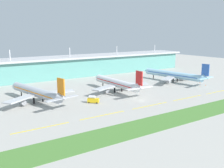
{
  "coord_description": "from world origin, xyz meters",
  "views": [
    {
      "loc": [
        -107.69,
        -126.08,
        44.1
      ],
      "look_at": [
        -4.48,
        28.13,
        7.0
      ],
      "focal_mm": 41.81,
      "sensor_mm": 36.0,
      "label": 1
    }
  ],
  "objects": [
    {
      "name": "taxiway_stripe_east",
      "position": [
        65.0,
        -11.71,
        0.02
      ],
      "size": [
        28.0,
        0.7,
        0.04
      ],
      "primitive_type": "cube",
      "color": "yellow",
      "rests_on": "ground"
    },
    {
      "name": "terminal_building",
      "position": [
        -0.0,
        114.85,
        10.26
      ],
      "size": [
        288.0,
        34.0,
        29.12
      ],
      "color": "#5B9E93",
      "rests_on": "ground"
    },
    {
      "name": "safety_cone_right_wingtip",
      "position": [
        69.05,
        7.8,
        0.35
      ],
      "size": [
        0.56,
        0.56,
        0.7
      ],
      "primitive_type": "cone",
      "color": "orange",
      "rests_on": "ground"
    },
    {
      "name": "taxiway_stripe_mid_west",
      "position": [
        -37.0,
        -11.71,
        0.02
      ],
      "size": [
        28.0,
        0.7,
        0.04
      ],
      "primitive_type": "cube",
      "color": "yellow",
      "rests_on": "ground"
    },
    {
      "name": "safety_cone_nose_front",
      "position": [
        82.28,
        18.18,
        0.35
      ],
      "size": [
        0.56,
        0.56,
        0.7
      ],
      "primitive_type": "cone",
      "color": "orange",
      "rests_on": "ground"
    },
    {
      "name": "airliner_middle",
      "position": [
        1.74,
        30.55,
        6.44
      ],
      "size": [
        48.8,
        60.59,
        18.9
      ],
      "color": "white",
      "rests_on": "ground"
    },
    {
      "name": "safety_cone_left_wingtip",
      "position": [
        76.24,
        7.76,
        0.35
      ],
      "size": [
        0.56,
        0.56,
        0.7
      ],
      "primitive_type": "cone",
      "color": "orange",
      "rests_on": "ground"
    },
    {
      "name": "fuel_truck",
      "position": [
        -29.08,
        12.99,
        2.26
      ],
      "size": [
        7.0,
        6.86,
        4.95
      ],
      "color": "gold",
      "rests_on": "ground"
    },
    {
      "name": "grass_verge",
      "position": [
        0.0,
        -36.76,
        0.05
      ],
      "size": [
        300.0,
        18.0,
        0.1
      ],
      "primitive_type": "cube",
      "color": "#477A33",
      "rests_on": "ground"
    },
    {
      "name": "taxiway_stripe_centre",
      "position": [
        -3.0,
        -11.71,
        0.02
      ],
      "size": [
        28.0,
        0.7,
        0.04
      ],
      "primitive_type": "cube",
      "color": "yellow",
      "rests_on": "ground"
    },
    {
      "name": "ground_plane",
      "position": [
        0.0,
        0.0,
        0.0
      ],
      "size": [
        600.0,
        600.0,
        0.0
      ],
      "primitive_type": "plane",
      "color": "#A8A59E"
    },
    {
      "name": "taxiway_stripe_west",
      "position": [
        -71.0,
        -11.71,
        0.02
      ],
      "size": [
        28.0,
        0.7,
        0.04
      ],
      "primitive_type": "cube",
      "color": "yellow",
      "rests_on": "ground"
    },
    {
      "name": "airliner_far",
      "position": [
        66.23,
        34.01,
        6.45
      ],
      "size": [
        48.35,
        68.79,
        18.9
      ],
      "color": "#9ED1EA",
      "rests_on": "ground"
    },
    {
      "name": "airliner_near",
      "position": [
        -57.78,
        34.36,
        6.45
      ],
      "size": [
        47.76,
        62.82,
        18.9
      ],
      "color": "#ADB2BC",
      "rests_on": "ground"
    },
    {
      "name": "pushback_tug",
      "position": [
        -25.56,
        14.23,
        1.1
      ],
      "size": [
        3.81,
        4.97,
        1.85
      ],
      "color": "#333842",
      "rests_on": "ground"
    },
    {
      "name": "taxiway_stripe_mid_east",
      "position": [
        31.0,
        -11.71,
        0.02
      ],
      "size": [
        28.0,
        0.7,
        0.04
      ],
      "primitive_type": "cube",
      "color": "yellow",
      "rests_on": "ground"
    }
  ]
}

